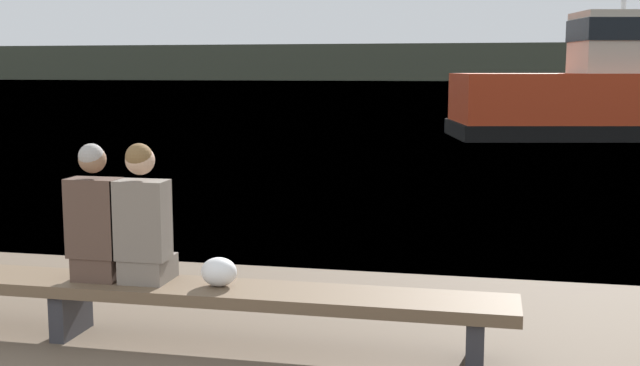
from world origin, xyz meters
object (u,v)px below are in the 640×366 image
Objects in this scene: person_left at (96,220)px; person_right at (143,220)px; bench_main at (70,288)px; shopping_bag at (219,272)px; tugboat_red at (617,98)px.

person_left is 0.38m from person_right.
person_left reaches higher than bench_main.
bench_main is 1.20m from shopping_bag.
person_left is at bearing 179.88° from person_right.
person_right is 3.90× the size of shopping_bag.
person_right is (0.38, -0.00, 0.01)m from person_left.
bench_main is 6.41× the size of person_right.
tugboat_red is (6.73, 19.78, 0.81)m from bench_main.
shopping_bag is 20.54m from tugboat_red.
tugboat_red is (6.11, 19.78, 0.26)m from person_right.
tugboat_red is at bearing 71.84° from person_left.
person_right is at bearing -0.12° from person_left.
person_left is 1.01m from shopping_bag.
shopping_bag is at bearing 1.73° from person_right.
person_left is 0.99× the size of person_right.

